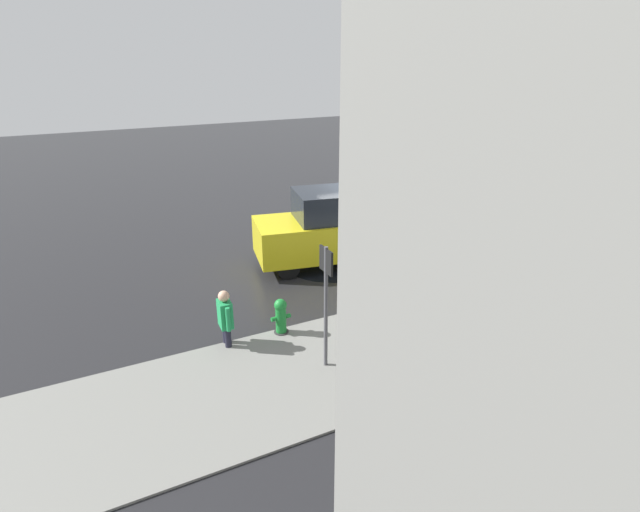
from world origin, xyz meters
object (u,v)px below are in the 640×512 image
Objects in this scene: moving_hatchback at (331,228)px; pedestrian at (225,316)px; parked_sedan at (569,205)px; fire_hydrant at (281,317)px; sign_post at (326,291)px.

pedestrian is (3.84, 2.85, -0.34)m from moving_hatchback.
moving_hatchback is at bearing -10.19° from parked_sedan.
moving_hatchback is at bearing -143.37° from pedestrian.
moving_hatchback reaches higher than fire_hydrant.
fire_hydrant is (10.39, 1.53, -0.60)m from parked_sedan.
fire_hydrant is at bearing 47.13° from moving_hatchback.
parked_sedan is 10.54m from sign_post.
parked_sedan is 3.66× the size of pedestrian.
fire_hydrant is at bearing 177.31° from pedestrian.
moving_hatchback is 0.93× the size of parked_sedan.
sign_post is (10.09, 2.98, 0.58)m from parked_sedan.
fire_hydrant is (2.70, 2.91, -0.63)m from moving_hatchback.
pedestrian is at bearing 36.63° from moving_hatchback.
sign_post reaches higher than fire_hydrant.
moving_hatchback is 4.80m from pedestrian.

